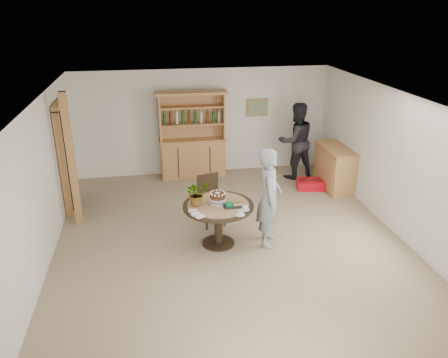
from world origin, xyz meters
TOP-DOWN VIEW (x-y plane):
  - ground at (0.00, 0.00)m, footprint 7.00×7.00m
  - room_shell at (0.00, 0.01)m, footprint 6.04×7.04m
  - doorway at (-2.93, 2.00)m, footprint 0.13×1.10m
  - pine_post at (-2.70, 1.20)m, footprint 0.12×0.12m
  - hutch at (-0.30, 3.24)m, footprint 1.62×0.54m
  - sideboard at (2.74, 2.00)m, footprint 0.54×1.26m
  - dining_table at (-0.22, -0.02)m, footprint 1.20×1.20m
  - dining_chair at (-0.24, 0.80)m, footprint 0.51×0.51m
  - birthday_cake at (-0.22, 0.03)m, footprint 0.30×0.30m
  - flower_vase at (-0.57, 0.03)m, footprint 0.47×0.44m
  - gift_tray at (-0.01, -0.15)m, footprint 0.30×0.20m
  - coffee_cup_a at (0.18, -0.30)m, footprint 0.15×0.15m
  - coffee_cup_b at (0.06, -0.47)m, footprint 0.15×0.15m
  - napkins at (-0.63, -0.34)m, footprint 0.24×0.33m
  - teen_boy at (0.63, -0.12)m, footprint 0.58×0.72m
  - adult_person at (2.06, 2.74)m, footprint 0.98×0.82m
  - red_suitcase at (2.20, 2.00)m, footprint 0.67×0.51m

SIDE VIEW (x-z plane):
  - ground at x=0.00m, z-range 0.00..0.00m
  - red_suitcase at x=2.20m, z-range 0.00..0.21m
  - sideboard at x=2.74m, z-range 0.00..0.94m
  - dining_chair at x=-0.24m, z-range 0.06..1.01m
  - dining_table at x=-0.22m, z-range 0.22..0.98m
  - hutch at x=-0.30m, z-range -0.33..1.71m
  - napkins at x=-0.63m, z-range 0.76..0.79m
  - gift_tray at x=-0.01m, z-range 0.75..0.83m
  - coffee_cup_b at x=0.06m, z-range 0.75..0.84m
  - coffee_cup_a at x=0.18m, z-range 0.76..0.84m
  - teen_boy at x=0.63m, z-range 0.00..1.73m
  - birthday_cake at x=-0.22m, z-range 0.78..0.98m
  - adult_person at x=2.06m, z-range 0.00..1.80m
  - flower_vase at x=-0.57m, z-range 0.76..1.18m
  - doorway at x=-2.93m, z-range 0.02..2.20m
  - pine_post at x=-2.70m, z-range 0.00..2.50m
  - room_shell at x=0.00m, z-range 0.48..3.00m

